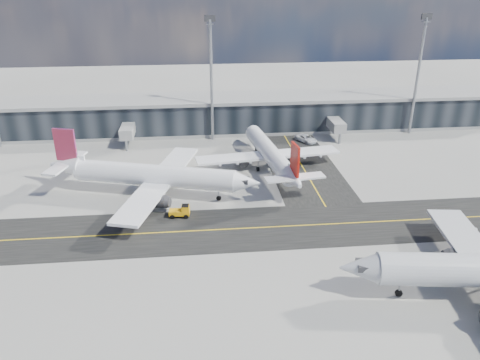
{
  "coord_description": "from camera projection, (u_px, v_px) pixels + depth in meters",
  "views": [
    {
      "loc": [
        -4.19,
        -60.81,
        37.65
      ],
      "look_at": [
        3.08,
        11.87,
        5.0
      ],
      "focal_mm": 35.0,
      "sensor_mm": 36.0,
      "label": 1
    }
  ],
  "objects": [
    {
      "name": "baggage_tug",
      "position": [
        181.0,
        211.0,
        78.01
      ],
      "size": [
        3.52,
        2.01,
        2.12
      ],
      "rotation": [
        0.0,
        0.0,
        -1.66
      ],
      "color": "#F2A50C",
      "rests_on": "ground"
    },
    {
      "name": "airliner_af",
      "position": [
        151.0,
        175.0,
        84.61
      ],
      "size": [
        39.04,
        33.63,
        11.76
      ],
      "rotation": [
        0.0,
        0.0,
        -1.86
      ],
      "color": "white",
      "rests_on": "ground"
    },
    {
      "name": "service_van",
      "position": [
        306.0,
        139.0,
        112.65
      ],
      "size": [
        5.29,
        6.52,
        1.65
      ],
      "primitive_type": "imported",
      "rotation": [
        0.0,
        0.0,
        0.51
      ],
      "color": "white",
      "rests_on": "ground"
    },
    {
      "name": "taxiway_lanes",
      "position": [
        245.0,
        209.0,
        81.1
      ],
      "size": [
        180.0,
        63.0,
        0.03
      ],
      "color": "black",
      "rests_on": "ground"
    },
    {
      "name": "ground",
      "position": [
        228.0,
        243.0,
        70.99
      ],
      "size": [
        300.0,
        300.0,
        0.0
      ],
      "primitive_type": "plane",
      "color": "gray",
      "rests_on": "ground"
    },
    {
      "name": "airliner_redtail",
      "position": [
        270.0,
        154.0,
        95.75
      ],
      "size": [
        30.6,
        35.78,
        10.6
      ],
      "rotation": [
        0.0,
        0.0,
        0.13
      ],
      "color": "white",
      "rests_on": "ground"
    },
    {
      "name": "floodlight_masts",
      "position": [
        211.0,
        76.0,
        108.22
      ],
      "size": [
        102.5,
        0.7,
        28.9
      ],
      "color": "gray",
      "rests_on": "ground"
    },
    {
      "name": "terminal_concourse",
      "position": [
        211.0,
        115.0,
        119.22
      ],
      "size": [
        152.0,
        19.8,
        8.8
      ],
      "color": "black",
      "rests_on": "ground"
    }
  ]
}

